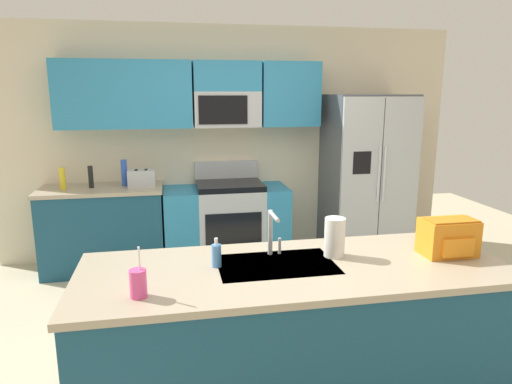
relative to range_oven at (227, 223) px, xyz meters
name	(u,v)px	position (x,y,z in m)	size (l,w,h in m)	color
ground_plane	(272,342)	(0.12, -1.80, -0.44)	(9.00, 9.00, 0.00)	beige
kitchen_wall_unit	(220,128)	(-0.03, 0.28, 1.03)	(5.20, 0.43, 2.60)	beige
back_counter	(104,228)	(-1.32, 0.00, 0.01)	(1.26, 0.63, 0.90)	navy
range_oven	(227,223)	(0.00, 0.00, 0.00)	(1.36, 0.61, 1.10)	#B7BABF
refrigerator	(366,177)	(1.61, -0.07, 0.48)	(0.90, 0.76, 1.85)	#4C4F54
island_counter	(294,336)	(0.08, -2.52, 0.01)	(2.47, 0.91, 0.90)	navy
toaster	(142,178)	(-0.90, -0.05, 0.55)	(0.28, 0.16, 0.18)	#B7BABF
pepper_mill	(91,177)	(-1.41, 0.00, 0.57)	(0.05, 0.05, 0.23)	black
bottle_blue	(124,173)	(-1.08, 0.04, 0.60)	(0.06, 0.06, 0.28)	blue
bottle_yellow	(62,179)	(-1.68, -0.04, 0.57)	(0.06, 0.06, 0.23)	yellow
sink_faucet	(272,229)	(-0.01, -2.33, 0.62)	(0.09, 0.21, 0.28)	#B7BABF
drink_cup_pink	(138,283)	(-0.78, -2.77, 0.53)	(0.08, 0.08, 0.26)	#EA4C93
soap_dispenser	(216,255)	(-0.36, -2.44, 0.53)	(0.06, 0.06, 0.17)	#4C8CD8
paper_towel_roll	(335,237)	(0.36, -2.41, 0.58)	(0.12, 0.12, 0.24)	white
backpack	(449,236)	(1.05, -2.52, 0.57)	(0.32, 0.22, 0.23)	orange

